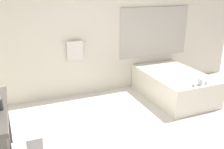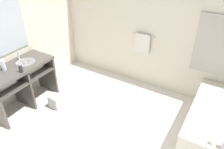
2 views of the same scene
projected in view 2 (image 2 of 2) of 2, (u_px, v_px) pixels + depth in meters
wall_back_with_blinds at (162, 28)px, 4.21m from camera, size 7.40×0.13×2.70m
vanity_counter at (21, 77)px, 4.04m from camera, size 0.59×1.27×0.88m
sink_faucet at (19, 56)px, 4.05m from camera, size 0.09×0.04×0.18m
water_bottle_1 at (3, 65)px, 3.73m from camera, size 0.07×0.07×0.21m
soap_dispenser at (21, 69)px, 3.69m from camera, size 0.06×0.06×0.16m
waste_bin at (56, 101)px, 4.25m from camera, size 0.22×0.22×0.25m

